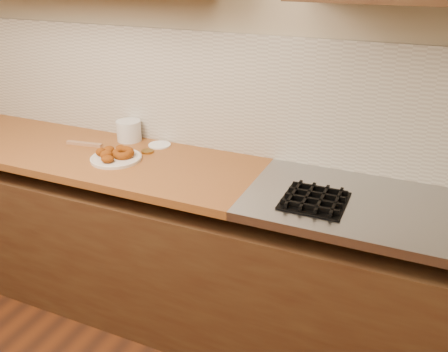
{
  "coord_description": "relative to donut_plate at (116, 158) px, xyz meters",
  "views": [
    {
      "loc": [
        1.15,
        -0.14,
        1.83
      ],
      "look_at": [
        0.38,
        1.63,
        0.93
      ],
      "focal_mm": 38.0,
      "sensor_mm": 36.0,
      "label": 1
    }
  ],
  "objects": [
    {
      "name": "wall_back",
      "position": [
        0.22,
        0.35,
        0.44
      ],
      "size": [
        4.0,
        0.02,
        2.7
      ],
      "primitive_type": "cube",
      "color": "tan",
      "rests_on": "ground"
    },
    {
      "name": "backsplash",
      "position": [
        0.22,
        0.34,
        0.29
      ],
      "size": [
        3.6,
        0.02,
        0.6
      ],
      "primitive_type": "cube",
      "color": "beige",
      "rests_on": "wall_back"
    },
    {
      "name": "fried_dough_chunks",
      "position": [
        -0.03,
        -0.01,
        0.03
      ],
      "size": [
        0.15,
        0.21,
        0.05
      ],
      "color": "#833A0E",
      "rests_on": "donut_plate"
    },
    {
      "name": "stovetop",
      "position": [
        1.37,
        0.04,
        -0.03
      ],
      "size": [
        1.3,
        0.62,
        0.04
      ],
      "primitive_type": "cube",
      "color": "#9EA0A5",
      "rests_on": "base_cabinet"
    },
    {
      "name": "donut_plate",
      "position": [
        0.0,
        0.0,
        0.0
      ],
      "size": [
        0.25,
        0.25,
        0.01
      ],
      "primitive_type": "cylinder",
      "color": "silver",
      "rests_on": "butcher_block"
    },
    {
      "name": "tub_lid",
      "position": [
        0.1,
        0.26,
        -0.0
      ],
      "size": [
        0.12,
        0.12,
        0.01
      ],
      "primitive_type": "cylinder",
      "rotation": [
        0.0,
        0.0,
        -0.03
      ],
      "color": "white",
      "rests_on": "butcher_block"
    },
    {
      "name": "wooden_utensil",
      "position": [
        -0.28,
        0.1,
        0.0
      ],
      "size": [
        0.21,
        0.05,
        0.02
      ],
      "primitive_type": "cube",
      "rotation": [
        0.0,
        0.0,
        0.14
      ],
      "color": "#A27550",
      "rests_on": "butcher_block"
    },
    {
      "name": "brass_jar_lid",
      "position": [
        0.09,
        0.15,
        -0.0
      ],
      "size": [
        0.09,
        0.09,
        0.01
      ],
      "primitive_type": "cylinder",
      "rotation": [
        0.0,
        0.0,
        -0.43
      ],
      "color": "olive",
      "rests_on": "butcher_block"
    },
    {
      "name": "burner_grates",
      "position": [
        1.35,
        -0.04,
        0.0
      ],
      "size": [
        0.91,
        0.26,
        0.03
      ],
      "color": "black",
      "rests_on": "stovetop"
    },
    {
      "name": "base_cabinet",
      "position": [
        0.22,
        0.04,
        -0.52
      ],
      "size": [
        3.6,
        0.6,
        0.77
      ],
      "primitive_type": "cube",
      "color": "#49321B",
      "rests_on": "floor"
    },
    {
      "name": "ring_donut",
      "position": [
        0.03,
        0.02,
        0.03
      ],
      "size": [
        0.15,
        0.15,
        0.05
      ],
      "primitive_type": "torus",
      "rotation": [
        0.1,
        0.0,
        0.49
      ],
      "color": "#833A0E",
      "rests_on": "donut_plate"
    },
    {
      "name": "butcher_block",
      "position": [
        -0.43,
        0.04,
        -0.03
      ],
      "size": [
        2.3,
        0.62,
        0.04
      ],
      "primitive_type": "cube",
      "color": "brown",
      "rests_on": "base_cabinet"
    },
    {
      "name": "plastic_tub",
      "position": [
        -0.1,
        0.26,
        0.05
      ],
      "size": [
        0.17,
        0.17,
        0.11
      ],
      "primitive_type": "cylinder",
      "rotation": [
        0.0,
        0.0,
        0.3
      ],
      "color": "silver",
      "rests_on": "butcher_block"
    }
  ]
}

